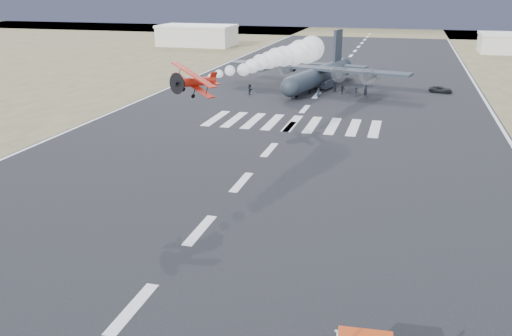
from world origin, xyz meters
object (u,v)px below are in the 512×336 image
at_px(crew_b, 310,89).
at_px(crew_c, 356,91).
at_px(crew_f, 250,89).
at_px(aerobatic_biplane, 195,82).
at_px(crew_d, 342,89).
at_px(crew_a, 365,92).
at_px(hangar_left, 197,35).
at_px(crew_g, 366,90).
at_px(support_vehicle, 441,90).
at_px(transport_aircraft, 319,74).
at_px(crew_e, 318,92).
at_px(crew_h, 334,87).

relative_size(crew_b, crew_c, 1.01).
xyz_separation_m(crew_c, crew_f, (-19.36, -3.31, 0.01)).
bearing_deg(aerobatic_biplane, crew_d, 91.77).
bearing_deg(crew_a, hangar_left, -45.60).
distance_m(crew_b, crew_g, 10.32).
relative_size(support_vehicle, crew_b, 2.25).
distance_m(support_vehicle, crew_g, 14.88).
xyz_separation_m(aerobatic_biplane, transport_aircraft, (4.31, 54.80, -7.40)).
bearing_deg(hangar_left, crew_c, -50.63).
bearing_deg(crew_e, crew_d, 35.79).
distance_m(support_vehicle, crew_c, 17.00).
relative_size(crew_f, crew_g, 1.01).
bearing_deg(crew_h, hangar_left, -125.68).
xyz_separation_m(crew_d, crew_h, (-1.80, 2.39, -0.06)).
relative_size(crew_a, crew_g, 0.91).
bearing_deg(hangar_left, crew_a, -49.76).
bearing_deg(hangar_left, support_vehicle, -40.88).
height_order(aerobatic_biplane, crew_g, aerobatic_biplane).
distance_m(crew_a, crew_b, 10.21).
bearing_deg(support_vehicle, crew_f, 121.37).
bearing_deg(hangar_left, crew_f, -62.18).
height_order(aerobatic_biplane, transport_aircraft, aerobatic_biplane).
height_order(crew_d, crew_f, crew_f).
height_order(crew_a, crew_c, crew_c).
height_order(crew_c, crew_f, crew_f).
relative_size(crew_c, crew_h, 1.06).
relative_size(transport_aircraft, crew_d, 19.29).
height_order(hangar_left, crew_d, hangar_left).
xyz_separation_m(transport_aircraft, crew_c, (8.00, -6.80, -1.79)).
distance_m(crew_a, crew_h, 6.92).
bearing_deg(aerobatic_biplane, crew_c, 88.43).
xyz_separation_m(crew_e, crew_g, (8.22, 3.81, 0.10)).
height_order(support_vehicle, crew_e, crew_e).
distance_m(aerobatic_biplane, crew_a, 51.12).
bearing_deg(transport_aircraft, aerobatic_biplane, -82.09).
relative_size(support_vehicle, crew_h, 2.43).
xyz_separation_m(crew_d, crew_g, (4.30, 0.48, -0.01)).
relative_size(crew_b, crew_g, 1.01).
height_order(hangar_left, crew_a, hangar_left).
height_order(crew_c, crew_g, crew_g).
xyz_separation_m(crew_b, crew_e, (1.96, -2.09, -0.11)).
distance_m(crew_d, crew_e, 5.15).
xyz_separation_m(hangar_left, crew_b, (50.53, -72.17, -2.46)).
relative_size(hangar_left, crew_b, 12.94).
height_order(hangar_left, aerobatic_biplane, aerobatic_biplane).
bearing_deg(crew_g, crew_b, -135.47).
distance_m(transport_aircraft, crew_e, 9.28).
distance_m(aerobatic_biplane, crew_f, 46.17).
xyz_separation_m(support_vehicle, crew_f, (-34.45, -11.14, 0.35)).
height_order(transport_aircraft, crew_c, transport_aircraft).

